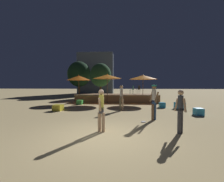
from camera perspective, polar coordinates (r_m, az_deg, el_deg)
ground_plane at (r=5.62m, az=-4.05°, el=-16.77°), size 120.00×120.00×0.00m
wooden_deck at (r=16.56m, az=1.93°, el=-2.63°), size 8.60×3.19×0.85m
patio_umbrella_0 at (r=14.90m, az=-1.81°, el=5.49°), size 2.84×2.84×2.93m
patio_umbrella_1 at (r=15.11m, az=11.72°, el=5.15°), size 2.71×2.71×2.86m
patio_umbrella_2 at (r=15.63m, az=-12.57°, el=4.87°), size 2.46×2.46×2.84m
cube_seat_0 at (r=12.75m, az=18.55°, el=-5.07°), size 0.46×0.46×0.42m
cube_seat_1 at (r=12.61m, az=24.40°, el=-5.08°), size 0.77×0.77×0.49m
cube_seat_2 at (r=11.35m, az=-19.84°, el=-5.99°), size 0.66×0.66×0.42m
cube_seat_3 at (r=10.56m, az=30.09°, el=-6.80°), size 0.51×0.51×0.42m
cube_seat_4 at (r=14.38m, az=-12.18°, el=-4.19°), size 0.53×0.53×0.40m
person_0 at (r=10.63m, az=3.63°, el=-2.07°), size 0.30×0.58×1.82m
person_1 at (r=5.90m, az=-4.08°, el=-6.91°), size 0.29×0.51×1.66m
person_2 at (r=8.07m, az=15.69°, el=-3.22°), size 0.44×0.51×1.85m
person_3 at (r=6.27m, az=24.61°, el=-6.63°), size 0.39×0.41×1.65m
bistro_chair_0 at (r=17.30m, az=10.09°, el=0.90°), size 0.48×0.48×0.90m
bistro_chair_1 at (r=16.13m, az=7.79°, el=0.80°), size 0.45×0.45×0.90m
frisbee_disc at (r=7.68m, az=11.88°, el=-11.40°), size 0.23×0.23×0.03m
background_tree_0 at (r=25.74m, az=-12.42°, el=6.28°), size 3.83×3.83×5.71m
background_tree_1 at (r=21.85m, az=-4.37°, el=6.05°), size 3.07×3.07×4.93m
distant_building at (r=31.51m, az=-6.06°, el=6.57°), size 7.14×3.64×8.24m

